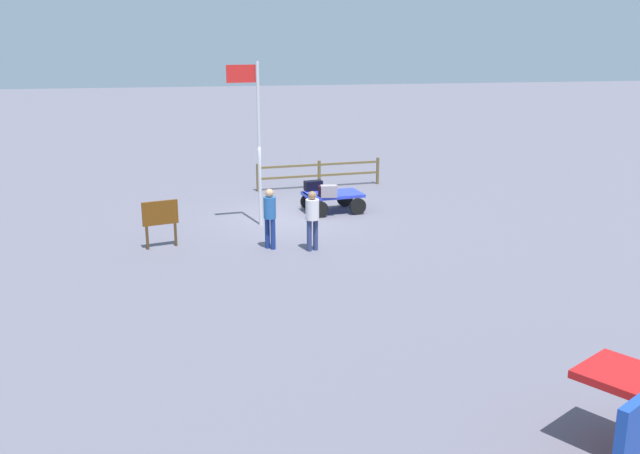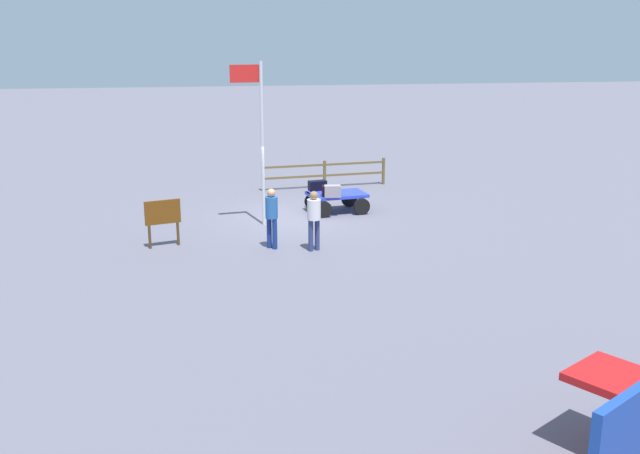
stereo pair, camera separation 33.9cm
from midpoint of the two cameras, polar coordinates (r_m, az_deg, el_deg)
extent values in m
plane|color=slate|center=(23.75, -1.62, 0.74)|extent=(120.00, 120.00, 0.00)
cube|color=blue|center=(24.39, 1.74, 2.59)|extent=(2.07, 1.45, 0.10)
cube|color=blue|center=(24.11, -0.30, 2.44)|extent=(0.24, 1.13, 0.10)
cylinder|color=black|center=(23.69, 0.69, 1.40)|extent=(0.57, 0.20, 0.56)
cylinder|color=black|center=(24.82, -0.20, 2.04)|extent=(0.57, 0.20, 0.56)
cylinder|color=black|center=(24.13, 3.72, 1.62)|extent=(0.57, 0.20, 0.56)
cylinder|color=black|center=(25.25, 2.71, 2.25)|extent=(0.57, 0.20, 0.56)
cube|color=gray|center=(23.76, 1.41, 2.85)|extent=(0.57, 0.37, 0.39)
cube|color=black|center=(24.75, 0.19, 3.30)|extent=(0.65, 0.41, 0.34)
cube|color=black|center=(23.87, 1.25, 2.86)|extent=(0.57, 0.36, 0.35)
cylinder|color=navy|center=(20.12, 0.26, -0.61)|extent=(0.14, 0.14, 0.90)
cylinder|color=navy|center=(20.03, -0.25, -0.68)|extent=(0.14, 0.14, 0.90)
cylinder|color=silver|center=(19.89, 0.01, 1.39)|extent=(0.48, 0.48, 0.57)
sphere|color=#946C45|center=(19.80, 0.01, 2.52)|extent=(0.23, 0.23, 0.23)
cylinder|color=navy|center=(20.26, -3.12, -0.54)|extent=(0.14, 0.14, 0.88)
cylinder|color=navy|center=(20.38, -3.56, -0.45)|extent=(0.14, 0.14, 0.88)
cylinder|color=#265CA0|center=(20.13, -3.37, 1.55)|extent=(0.49, 0.49, 0.61)
sphere|color=tan|center=(20.04, -3.39, 2.72)|extent=(0.23, 0.23, 0.23)
cylinder|color=silver|center=(22.44, -4.14, 6.47)|extent=(0.10, 0.10, 5.08)
cube|color=red|center=(22.18, -5.55, 11.98)|extent=(0.89, 0.15, 0.53)
cylinder|color=#4C3319|center=(20.99, -10.71, -0.52)|extent=(0.08, 0.08, 0.68)
cylinder|color=#4C3319|center=(20.81, -12.86, -0.78)|extent=(0.08, 0.08, 0.68)
cube|color=#64370E|center=(20.73, -11.88, 1.16)|extent=(0.99, 0.34, 0.69)
cylinder|color=brown|center=(29.07, 5.37, 4.43)|extent=(0.12, 0.12, 1.07)
cylinder|color=brown|center=(28.30, 0.71, 4.21)|extent=(0.12, 0.12, 1.07)
cylinder|color=brown|center=(27.72, -4.17, 3.94)|extent=(0.12, 0.12, 1.07)
cube|color=brown|center=(28.23, 0.72, 4.95)|extent=(4.88, 0.61, 0.08)
cube|color=brown|center=(28.31, 0.71, 4.10)|extent=(4.88, 0.61, 0.08)
camera|label=1|loc=(0.17, -89.45, 0.15)|focal=40.47mm
camera|label=2|loc=(0.17, 90.55, -0.15)|focal=40.47mm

